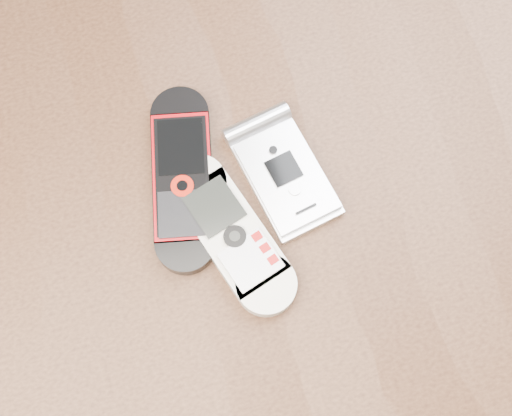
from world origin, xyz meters
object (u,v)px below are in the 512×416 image
(table, at_px, (251,247))
(nokia_black_red, at_px, (183,178))
(nokia_white, at_px, (231,233))
(motorola_razr, at_px, (285,175))

(table, relative_size, nokia_black_red, 8.02)
(nokia_white, bearing_deg, nokia_black_red, 96.61)
(nokia_white, height_order, motorola_razr, same)
(nokia_black_red, bearing_deg, motorola_razr, -2.67)
(motorola_razr, bearing_deg, table, -160.86)
(table, xyz_separation_m, nokia_white, (-0.02, -0.01, 0.11))
(table, distance_m, motorola_razr, 0.12)
(nokia_white, bearing_deg, table, 18.63)
(table, xyz_separation_m, nokia_black_red, (-0.04, 0.04, 0.11))
(nokia_white, height_order, nokia_black_red, same)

